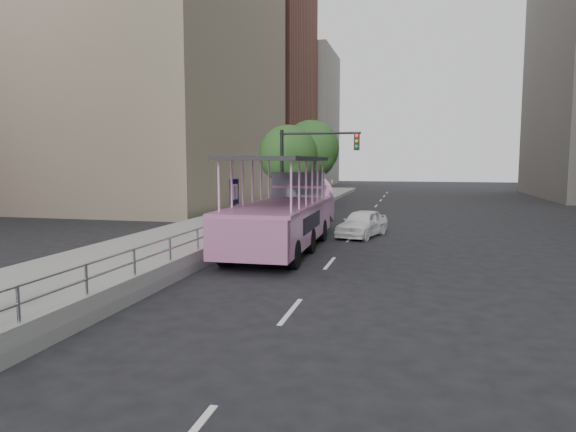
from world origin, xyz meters
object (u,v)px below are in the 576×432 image
Objects in this scene: duck_boat at (287,214)px; street_tree_near at (290,157)px; street_tree_far at (312,151)px; car at (362,223)px; parking_sign at (234,208)px; traffic_signal at (304,163)px.

street_tree_near is at bearing 102.65° from duck_boat.
street_tree_near is 0.89× the size of street_tree_far.
street_tree_far reaches higher than car.
street_tree_near reaches higher than parking_sign.
parking_sign is at bearing -88.89° from street_tree_far.
traffic_signal reaches higher than car.
duck_boat is 1.98× the size of street_tree_near.
street_tree_near is (-4.80, 5.26, 3.17)m from car.
duck_boat is 2.84m from parking_sign.
traffic_signal is 3.80m from street_tree_near.
parking_sign is at bearing -97.75° from traffic_signal.
street_tree_far reaches higher than street_tree_near.
car is 1.30× the size of parking_sign.
duck_boat is 3.90× the size of parking_sign.
street_tree_near reaches higher than traffic_signal.
street_tree_far is at bearing 88.09° from street_tree_near.
traffic_signal is at bearing 165.88° from car.
duck_boat is at bearing 58.79° from parking_sign.
car is at bearing 54.52° from parking_sign.
parking_sign is (-4.27, -5.99, 1.17)m from car.
traffic_signal is (-0.39, 5.42, 2.11)m from duck_boat.
duck_boat reaches higher than parking_sign.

